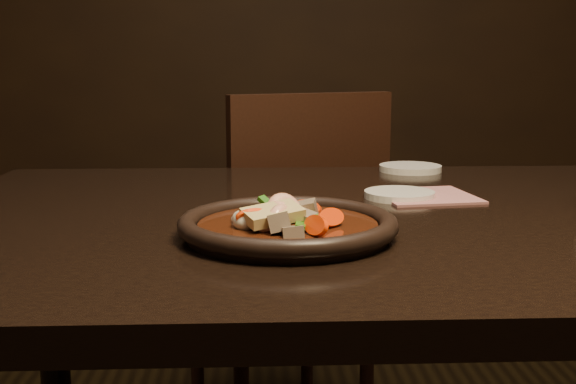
{
  "coord_description": "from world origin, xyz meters",
  "views": [
    {
      "loc": [
        -0.31,
        -1.03,
        0.97
      ],
      "look_at": [
        -0.26,
        -0.11,
        0.8
      ],
      "focal_mm": 45.0,
      "sensor_mm": 36.0,
      "label": 1
    }
  ],
  "objects": [
    {
      "name": "plate",
      "position": [
        -0.27,
        -0.15,
        0.76
      ],
      "size": [
        0.28,
        0.28,
        0.03
      ],
      "color": "black",
      "rests_on": "table"
    },
    {
      "name": "saucer_right",
      "position": [
        0.0,
        0.39,
        0.76
      ],
      "size": [
        0.12,
        0.12,
        0.01
      ],
      "primitive_type": "cylinder",
      "color": "white",
      "rests_on": "table"
    },
    {
      "name": "chair",
      "position": [
        -0.23,
        0.71,
        0.49
      ],
      "size": [
        0.55,
        0.55,
        0.9
      ],
      "rotation": [
        0.0,
        0.0,
        3.53
      ],
      "color": "black",
      "rests_on": "floor"
    },
    {
      "name": "soy_dish",
      "position": [
        -0.21,
        -0.05,
        0.76
      ],
      "size": [
        0.1,
        0.1,
        0.01
      ],
      "primitive_type": "cylinder",
      "color": "white",
      "rests_on": "table"
    },
    {
      "name": "table",
      "position": [
        0.0,
        0.0,
        0.67
      ],
      "size": [
        1.6,
        0.9,
        0.75
      ],
      "color": "black",
      "rests_on": "floor"
    },
    {
      "name": "napkin",
      "position": [
        -0.03,
        0.11,
        0.75
      ],
      "size": [
        0.17,
        0.17,
        0.0
      ],
      "primitive_type": "cube",
      "rotation": [
        0.0,
        0.0,
        0.14
      ],
      "color": "#A56667",
      "rests_on": "table"
    },
    {
      "name": "chopsticks",
      "position": [
        -0.22,
        -0.04,
        0.75
      ],
      "size": [
        0.02,
        0.23,
        0.01
      ],
      "rotation": [
        0.0,
        0.0,
        -0.04
      ],
      "color": "tan",
      "rests_on": "table"
    },
    {
      "name": "saucer_left",
      "position": [
        -0.07,
        0.1,
        0.76
      ],
      "size": [
        0.11,
        0.11,
        0.01
      ],
      "primitive_type": "cylinder",
      "color": "white",
      "rests_on": "table"
    },
    {
      "name": "stirfry",
      "position": [
        -0.27,
        -0.15,
        0.77
      ],
      "size": [
        0.15,
        0.17,
        0.06
      ],
      "color": "#321409",
      "rests_on": "plate"
    }
  ]
}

